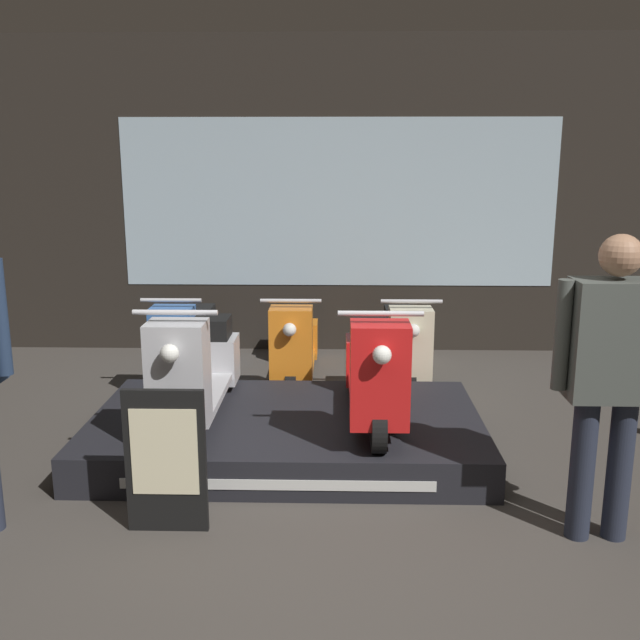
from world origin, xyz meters
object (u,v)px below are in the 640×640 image
(price_sign_board, at_px, (166,460))
(scooter_display_left, at_px, (197,370))
(scooter_backrow_2, at_px, (404,345))
(person_right_browsing, at_px, (611,365))
(scooter_display_right, at_px, (374,371))
(scooter_backrow_0, at_px, (188,344))
(scooter_backrow_1, at_px, (295,345))

(price_sign_board, bearing_deg, scooter_display_left, 91.62)
(scooter_backrow_2, relative_size, person_right_browsing, 0.98)
(scooter_display_right, bearing_deg, scooter_backrow_0, 134.54)
(scooter_display_right, relative_size, person_right_browsing, 0.98)
(scooter_backrow_0, bearing_deg, scooter_display_right, -45.46)
(scooter_display_right, bearing_deg, scooter_display_left, 180.00)
(scooter_display_left, relative_size, scooter_display_right, 1.00)
(scooter_backrow_2, height_order, person_right_browsing, person_right_browsing)
(scooter_display_right, distance_m, person_right_browsing, 1.62)
(scooter_display_right, distance_m, scooter_backrow_1, 1.79)
(scooter_display_left, xyz_separation_m, scooter_display_right, (1.21, 0.00, 0.00))
(scooter_display_left, xyz_separation_m, scooter_backrow_2, (1.56, 1.65, -0.26))
(scooter_display_left, height_order, scooter_backrow_2, scooter_display_left)
(scooter_backrow_0, relative_size, scooter_backrow_1, 1.00)
(scooter_backrow_0, distance_m, price_sign_board, 2.76)
(scooter_backrow_2, bearing_deg, scooter_backrow_0, 180.00)
(scooter_display_left, distance_m, scooter_backrow_2, 2.29)
(price_sign_board, bearing_deg, scooter_backrow_0, 99.32)
(person_right_browsing, relative_size, price_sign_board, 2.02)
(scooter_backrow_1, bearing_deg, person_right_browsing, -56.85)
(scooter_display_left, distance_m, scooter_backrow_0, 1.72)
(scooter_display_left, height_order, scooter_backrow_0, scooter_display_left)
(person_right_browsing, bearing_deg, scooter_backrow_1, 123.15)
(scooter_backrow_2, xyz_separation_m, price_sign_board, (-1.53, -2.72, 0.07))
(scooter_backrow_2, bearing_deg, scooter_display_left, -133.40)
(scooter_backrow_1, height_order, price_sign_board, scooter_backrow_1)
(person_right_browsing, xyz_separation_m, price_sign_board, (-2.33, 0.01, -0.56))
(scooter_backrow_1, bearing_deg, scooter_display_right, -68.94)
(scooter_display_left, bearing_deg, scooter_backrow_0, 104.16)
(scooter_backrow_0, relative_size, price_sign_board, 1.98)
(scooter_display_right, relative_size, scooter_backrow_2, 1.00)
(price_sign_board, bearing_deg, person_right_browsing, -0.32)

